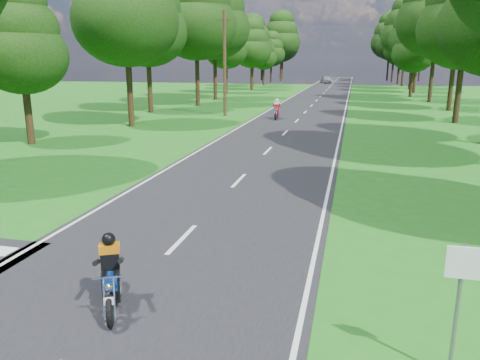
# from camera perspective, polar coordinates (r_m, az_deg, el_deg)

# --- Properties ---
(ground) EXTENTS (160.00, 160.00, 0.00)m
(ground) POSITION_cam_1_polar(r_m,az_deg,el_deg) (10.14, -11.11, -11.24)
(ground) COLOR #1B6216
(ground) RESTS_ON ground
(main_road) EXTENTS (7.00, 140.00, 0.02)m
(main_road) POSITION_cam_1_polar(r_m,az_deg,el_deg) (58.56, 9.77, 9.99)
(main_road) COLOR black
(main_road) RESTS_ON ground
(road_markings) EXTENTS (7.40, 140.00, 0.01)m
(road_markings) POSITION_cam_1_polar(r_m,az_deg,el_deg) (56.70, 9.49, 9.87)
(road_markings) COLOR silver
(road_markings) RESTS_ON main_road
(treeline) EXTENTS (40.00, 115.35, 14.78)m
(treeline) POSITION_cam_1_polar(r_m,az_deg,el_deg) (68.48, 11.95, 17.41)
(treeline) COLOR black
(treeline) RESTS_ON ground
(telegraph_pole) EXTENTS (1.20, 0.26, 8.00)m
(telegraph_pole) POSITION_cam_1_polar(r_m,az_deg,el_deg) (37.61, -1.88, 14.01)
(telegraph_pole) COLOR #382616
(telegraph_pole) RESTS_ON ground
(road_sign) EXTENTS (0.45, 0.07, 2.00)m
(road_sign) POSITION_cam_1_polar(r_m,az_deg,el_deg) (7.10, 25.22, -12.07)
(road_sign) COLOR slate
(road_sign) RESTS_ON ground
(rider_near_blue) EXTENTS (1.20, 1.69, 1.35)m
(rider_near_blue) POSITION_cam_1_polar(r_m,az_deg,el_deg) (8.77, -15.55, -10.73)
(rider_near_blue) COLOR #0E369A
(rider_near_blue) RESTS_ON main_road
(rider_far_red) EXTENTS (0.73, 1.87, 1.53)m
(rider_far_red) POSITION_cam_1_polar(r_m,az_deg,el_deg) (35.58, 4.49, 8.65)
(rider_far_red) COLOR #B2140D
(rider_far_red) RESTS_ON main_road
(distant_car) EXTENTS (2.73, 4.38, 1.39)m
(distant_car) POSITION_cam_1_polar(r_m,az_deg,el_deg) (92.60, 10.48, 11.96)
(distant_car) COLOR #AEB1B5
(distant_car) RESTS_ON main_road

